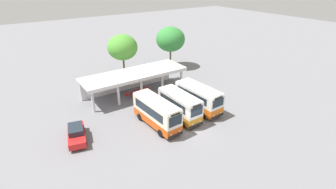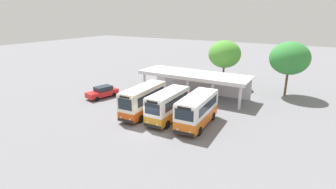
{
  "view_description": "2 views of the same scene",
  "coord_description": "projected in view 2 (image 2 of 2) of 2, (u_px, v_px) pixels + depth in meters",
  "views": [
    {
      "loc": [
        -16.4,
        -18.92,
        16.64
      ],
      "look_at": [
        1.36,
        7.2,
        1.45
      ],
      "focal_mm": 27.08,
      "sensor_mm": 36.0,
      "label": 1
    },
    {
      "loc": [
        14.04,
        -19.98,
        11.39
      ],
      "look_at": [
        -0.39,
        4.74,
        2.49
      ],
      "focal_mm": 27.8,
      "sensor_mm": 36.0,
      "label": 2
    }
  ],
  "objects": [
    {
      "name": "parked_car_flank",
      "position": [
        102.0,
        92.0,
        36.75
      ],
      "size": [
        2.77,
        4.75,
        1.62
      ],
      "color": "black",
      "rests_on": "ground"
    },
    {
      "name": "roadside_tree_east_of_canopy",
      "position": [
        290.0,
        58.0,
        36.29
      ],
      "size": [
        5.42,
        5.42,
        7.76
      ],
      "color": "brown",
      "rests_on": "ground"
    },
    {
      "name": "ground_plane",
      "position": [
        148.0,
        130.0,
        26.61
      ],
      "size": [
        180.0,
        180.0,
        0.0
      ],
      "primitive_type": "plane",
      "color": "slate"
    },
    {
      "name": "waiting_chair_middle_seat",
      "position": [
        189.0,
        93.0,
        37.06
      ],
      "size": [
        0.44,
        0.44,
        0.86
      ],
      "color": "slate",
      "rests_on": "ground"
    },
    {
      "name": "waiting_chair_end_by_column",
      "position": [
        180.0,
        92.0,
        37.69
      ],
      "size": [
        0.44,
        0.44,
        0.86
      ],
      "color": "slate",
      "rests_on": "ground"
    },
    {
      "name": "waiting_chair_fourth_seat",
      "position": [
        194.0,
        94.0,
        36.76
      ],
      "size": [
        0.44,
        0.44,
        0.86
      ],
      "color": "slate",
      "rests_on": "ground"
    },
    {
      "name": "city_bus_nearest_orange",
      "position": [
        143.0,
        99.0,
        30.22
      ],
      "size": [
        2.51,
        7.36,
        3.38
      ],
      "color": "black",
      "rests_on": "ground"
    },
    {
      "name": "waiting_chair_second_from_end",
      "position": [
        185.0,
        93.0,
        37.34
      ],
      "size": [
        0.44,
        0.44,
        0.86
      ],
      "color": "slate",
      "rests_on": "ground"
    },
    {
      "name": "city_bus_middle_cream",
      "position": [
        197.0,
        109.0,
        27.24
      ],
      "size": [
        2.74,
        7.12,
        3.28
      ],
      "color": "black",
      "rests_on": "ground"
    },
    {
      "name": "terminal_canopy",
      "position": [
        196.0,
        78.0,
        37.26
      ],
      "size": [
        15.67,
        5.04,
        3.4
      ],
      "color": "silver",
      "rests_on": "ground"
    },
    {
      "name": "waiting_chair_far_end_seat",
      "position": [
        203.0,
        96.0,
        35.99
      ],
      "size": [
        0.44,
        0.44,
        0.86
      ],
      "color": "slate",
      "rests_on": "ground"
    },
    {
      "name": "city_bus_second_in_row",
      "position": [
        168.0,
        105.0,
        28.57
      ],
      "size": [
        2.35,
        6.59,
        3.31
      ],
      "color": "black",
      "rests_on": "ground"
    },
    {
      "name": "waiting_chair_fifth_seat",
      "position": [
        199.0,
        95.0,
        36.42
      ],
      "size": [
        0.44,
        0.44,
        0.86
      ],
      "color": "slate",
      "rests_on": "ground"
    },
    {
      "name": "roadside_tree_behind_canopy",
      "position": [
        225.0,
        54.0,
        41.4
      ],
      "size": [
        5.11,
        5.11,
        7.41
      ],
      "color": "brown",
      "rests_on": "ground"
    }
  ]
}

